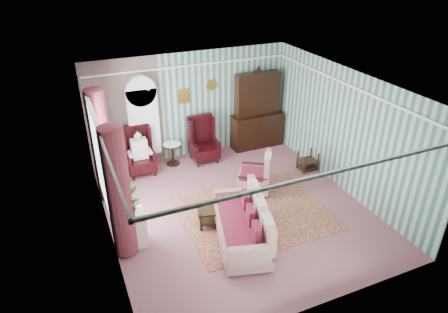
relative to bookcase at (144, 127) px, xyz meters
name	(u,v)px	position (x,y,z in m)	size (l,w,h in m)	color
floor	(237,209)	(1.35, -2.84, -1.12)	(6.00, 6.00, 0.00)	#864E56
room_shell	(207,130)	(0.73, -2.66, 0.89)	(5.53, 6.02, 2.91)	#3C6E63
bookcase	(144,127)	(0.00, 0.00, 0.00)	(0.80, 0.28, 2.24)	white
dresser_hutch	(258,108)	(3.25, -0.12, 0.06)	(1.50, 0.56, 2.36)	black
wingback_left	(140,152)	(-0.25, -0.39, -0.50)	(0.76, 0.80, 1.25)	black
wingback_right	(204,140)	(1.50, -0.39, -0.50)	(0.76, 0.80, 1.25)	black
seated_woman	(140,153)	(-0.25, -0.39, -0.53)	(0.44, 0.40, 1.18)	beige
round_side_table	(173,154)	(0.65, -0.24, -0.82)	(0.50, 0.50, 0.60)	black
nest_table	(308,161)	(3.82, -1.94, -0.85)	(0.45, 0.38, 0.54)	black
plant_stand	(131,229)	(-1.05, -3.14, -0.72)	(0.55, 0.35, 0.80)	white
rug	(254,213)	(1.65, -3.14, -1.11)	(3.20, 2.60, 0.01)	#511B1C
sofa	(241,220)	(0.95, -3.91, -0.57)	(2.00, 1.09, 1.10)	beige
floral_armchair	(254,175)	(2.05, -2.30, -0.68)	(0.82, 0.71, 0.88)	beige
coffee_table	(218,216)	(0.76, -3.16, -0.91)	(0.85, 0.46, 0.41)	black
potted_plant_a	(129,207)	(-1.05, -3.28, -0.09)	(0.41, 0.35, 0.45)	#194A17
potted_plant_b	(131,197)	(-0.96, -2.99, -0.08)	(0.27, 0.22, 0.49)	#235119
potted_plant_c	(121,205)	(-1.17, -3.11, -0.14)	(0.20, 0.20, 0.36)	#20581B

